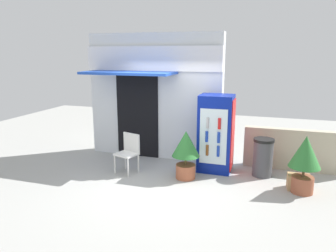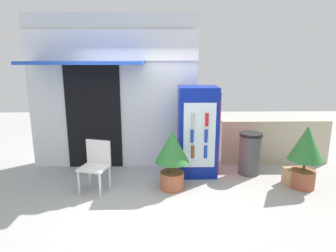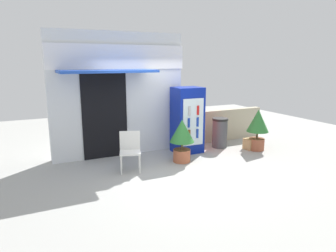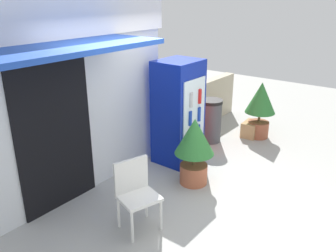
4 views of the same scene
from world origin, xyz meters
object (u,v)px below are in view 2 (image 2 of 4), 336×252
potted_plant_near_shop (172,154)px  trash_bin (250,153)px  drink_cooler (198,132)px  plastic_chair (96,162)px  potted_plant_curbside (306,151)px  cardboard_box (296,177)px

potted_plant_near_shop → trash_bin: potted_plant_near_shop is taller
drink_cooler → plastic_chair: drink_cooler is taller
potted_plant_curbside → cardboard_box: size_ratio=2.66×
plastic_chair → cardboard_box: 3.66m
drink_cooler → potted_plant_curbside: 1.96m
plastic_chair → cardboard_box: plastic_chair is taller
potted_plant_curbside → potted_plant_near_shop: bearing=179.7°
drink_cooler → trash_bin: drink_cooler is taller
potted_plant_curbside → trash_bin: bearing=139.1°
cardboard_box → trash_bin: bearing=143.0°
cardboard_box → drink_cooler: bearing=162.6°
potted_plant_near_shop → potted_plant_curbside: potted_plant_curbside is taller
potted_plant_curbside → cardboard_box: 0.56m
plastic_chair → potted_plant_near_shop: (1.33, 0.02, 0.13)m
potted_plant_curbside → cardboard_box: (-0.06, 0.13, -0.54)m
potted_plant_near_shop → trash_bin: 1.73m
drink_cooler → cardboard_box: 2.00m
drink_cooler → potted_plant_curbside: (1.83, -0.69, -0.18)m
trash_bin → cardboard_box: trash_bin is taller
drink_cooler → cardboard_box: size_ratio=4.10×
potted_plant_near_shop → trash_bin: (1.58, 0.66, -0.21)m
plastic_chair → potted_plant_curbside: bearing=0.1°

